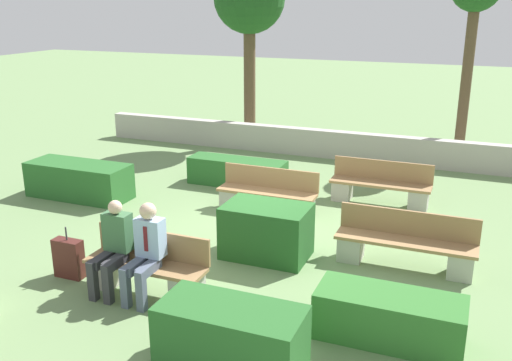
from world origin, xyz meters
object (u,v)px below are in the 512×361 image
(person_seated_woman, at_px, (113,244))
(tree_leftmost, at_px, (249,1))
(person_seated_man, at_px, (146,247))
(bench_back, at_px, (380,188))
(suitcase, at_px, (69,258))
(bench_front, at_px, (147,270))
(bench_right_side, at_px, (405,246))
(bench_left_side, at_px, (267,196))

(person_seated_woman, relative_size, tree_leftmost, 0.26)
(person_seated_man, relative_size, tree_leftmost, 0.27)
(bench_back, bearing_deg, person_seated_woman, -122.42)
(bench_back, distance_m, person_seated_man, 5.48)
(suitcase, distance_m, tree_leftmost, 9.39)
(person_seated_man, bearing_deg, bench_front, 125.88)
(bench_front, height_order, person_seated_woman, person_seated_woman)
(bench_right_side, xyz_separation_m, person_seated_man, (-3.11, -2.27, 0.41))
(person_seated_woman, bearing_deg, bench_back, 60.94)
(bench_left_side, bearing_deg, tree_leftmost, 116.84)
(suitcase, bearing_deg, person_seated_woman, -5.82)
(bench_front, xyz_separation_m, suitcase, (-1.30, -0.05, -0.02))
(bench_right_side, relative_size, person_seated_man, 1.57)
(suitcase, bearing_deg, tree_leftmost, 94.80)
(bench_left_side, xyz_separation_m, tree_leftmost, (-2.47, 5.08, 3.53))
(bench_left_side, distance_m, bench_back, 2.32)
(suitcase, xyz_separation_m, tree_leftmost, (-0.73, 8.66, 3.56))
(bench_front, relative_size, bench_back, 0.89)
(bench_left_side, relative_size, bench_right_side, 0.91)
(person_seated_woman, bearing_deg, suitcase, 174.18)
(bench_front, xyz_separation_m, bench_left_side, (0.44, 3.53, 0.01))
(bench_left_side, xyz_separation_m, bench_back, (1.91, 1.32, 0.00))
(bench_front, distance_m, tree_leftmost, 9.52)
(bench_left_side, relative_size, person_seated_man, 1.43)
(tree_leftmost, bearing_deg, bench_left_side, -64.10)
(person_seated_man, height_order, tree_leftmost, tree_leftmost)
(person_seated_woman, bearing_deg, bench_left_side, 76.74)
(bench_right_side, bearing_deg, bench_left_side, 146.84)
(bench_right_side, bearing_deg, bench_back, 101.24)
(person_seated_woman, height_order, suitcase, person_seated_woman)
(bench_left_side, distance_m, person_seated_woman, 3.79)
(bench_back, bearing_deg, bench_right_side, -75.76)
(bench_front, xyz_separation_m, tree_leftmost, (-2.02, 8.61, 3.53))
(bench_back, relative_size, suitcase, 2.51)
(bench_back, relative_size, person_seated_woman, 1.52)
(bench_left_side, bearing_deg, bench_back, 35.55)
(person_seated_man, relative_size, person_seated_woman, 1.03)
(tree_leftmost, bearing_deg, suitcase, -85.20)
(person_seated_man, xyz_separation_m, suitcase, (-1.39, 0.08, -0.44))
(bench_left_side, distance_m, suitcase, 3.98)
(bench_left_side, xyz_separation_m, person_seated_woman, (-0.87, -3.67, 0.39))
(bench_front, bearing_deg, bench_right_side, 33.62)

